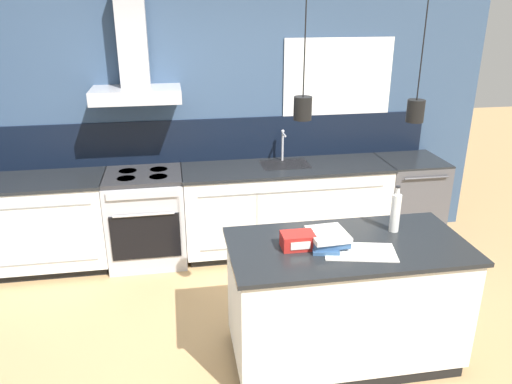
% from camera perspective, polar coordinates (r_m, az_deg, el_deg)
% --- Properties ---
extents(ground_plane, '(16.00, 16.00, 0.00)m').
position_cam_1_polar(ground_plane, '(3.80, -1.13, -18.92)').
color(ground_plane, tan).
rests_on(ground_plane, ground).
extents(wall_back, '(5.60, 2.12, 2.60)m').
position_cam_1_polar(wall_back, '(5.01, -5.14, 8.51)').
color(wall_back, '#354C6B').
rests_on(wall_back, ground_plane).
extents(counter_run_left, '(1.29, 0.64, 0.91)m').
position_cam_1_polar(counter_run_left, '(5.15, -23.60, -3.38)').
color(counter_run_left, black).
rests_on(counter_run_left, ground_plane).
extents(counter_run_sink, '(2.06, 0.64, 1.23)m').
position_cam_1_polar(counter_run_sink, '(5.10, 3.35, -1.78)').
color(counter_run_sink, black).
rests_on(counter_run_sink, ground_plane).
extents(oven_range, '(0.73, 0.66, 0.91)m').
position_cam_1_polar(oven_range, '(4.99, -12.40, -2.89)').
color(oven_range, '#B5B5BA').
rests_on(oven_range, ground_plane).
extents(dishwasher, '(0.61, 0.65, 0.91)m').
position_cam_1_polar(dishwasher, '(5.53, 16.91, -0.88)').
color(dishwasher, '#4C4C51').
rests_on(dishwasher, ground_plane).
extents(kitchen_island, '(1.62, 0.81, 0.91)m').
position_cam_1_polar(kitchen_island, '(3.65, 10.07, -12.16)').
color(kitchen_island, black).
rests_on(kitchen_island, ground_plane).
extents(bottle_on_island, '(0.07, 0.07, 0.34)m').
position_cam_1_polar(bottle_on_island, '(3.63, 15.65, -2.22)').
color(bottle_on_island, silver).
rests_on(bottle_on_island, kitchen_island).
extents(book_stack, '(0.26, 0.32, 0.10)m').
position_cam_1_polar(book_stack, '(3.36, 8.14, -5.27)').
color(book_stack, '#335684').
rests_on(book_stack, kitchen_island).
extents(red_supply_box, '(0.22, 0.15, 0.10)m').
position_cam_1_polar(red_supply_box, '(3.31, 4.79, -5.56)').
color(red_supply_box, red).
rests_on(red_supply_box, kitchen_island).
extents(paper_pile, '(0.51, 0.35, 0.01)m').
position_cam_1_polar(paper_pile, '(3.33, 11.78, -6.70)').
color(paper_pile, silver).
rests_on(paper_pile, kitchen_island).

